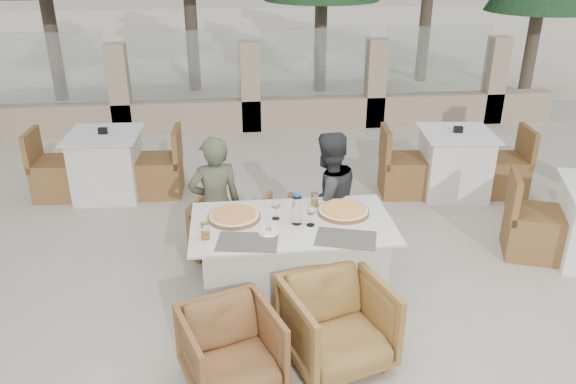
{
  "coord_description": "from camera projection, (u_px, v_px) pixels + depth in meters",
  "views": [
    {
      "loc": [
        -0.36,
        -3.9,
        2.82
      ],
      "look_at": [
        0.1,
        0.32,
        0.9
      ],
      "focal_mm": 35.0,
      "sensor_mm": 36.0,
      "label": 1
    }
  ],
  "objects": [
    {
      "name": "pizza_right",
      "position": [
        343.0,
        210.0,
        4.58
      ],
      "size": [
        0.54,
        0.54,
        0.05
      ],
      "primitive_type": "cylinder",
      "rotation": [
        0.0,
        0.0,
        -0.34
      ],
      "color": "orange",
      "rests_on": "dining_table"
    },
    {
      "name": "armchair_far_left",
      "position": [
        232.0,
        225.0,
        5.4
      ],
      "size": [
        0.84,
        0.85,
        0.6
      ],
      "primitive_type": "imported",
      "rotation": [
        0.0,
        0.0,
        2.76
      ],
      "color": "#966436",
      "rests_on": "ground"
    },
    {
      "name": "beer_glass_right",
      "position": [
        315.0,
        199.0,
        4.68
      ],
      "size": [
        0.08,
        0.08,
        0.12
      ],
      "primitive_type": "cylinder",
      "rotation": [
        0.0,
        0.0,
        -0.25
      ],
      "color": "orange",
      "rests_on": "dining_table"
    },
    {
      "name": "diner_left",
      "position": [
        216.0,
        205.0,
        5.01
      ],
      "size": [
        0.53,
        0.4,
        1.29
      ],
      "primitive_type": "imported",
      "rotation": [
        0.0,
        0.0,
        3.35
      ],
      "color": "#4B503A",
      "rests_on": "ground"
    },
    {
      "name": "bg_table_a",
      "position": [
        108.0,
        165.0,
        6.61
      ],
      "size": [
        1.67,
        0.89,
        0.77
      ],
      "primitive_type": null,
      "rotation": [
        0.0,
        0.0,
        -0.04
      ],
      "color": "silver",
      "rests_on": "ground"
    },
    {
      "name": "beer_glass_left",
      "position": [
        205.0,
        231.0,
        4.17
      ],
      "size": [
        0.07,
        0.07,
        0.13
      ],
      "primitive_type": "cylinder",
      "rotation": [
        0.0,
        0.0,
        -0.02
      ],
      "color": "orange",
      "rests_on": "dining_table"
    },
    {
      "name": "olive_dish",
      "position": [
        269.0,
        231.0,
        4.27
      ],
      "size": [
        0.14,
        0.14,
        0.04
      ],
      "primitive_type": null,
      "rotation": [
        0.0,
        0.0,
        -0.3
      ],
      "color": "white",
      "rests_on": "dining_table"
    },
    {
      "name": "bg_table_b",
      "position": [
        454.0,
        163.0,
        6.66
      ],
      "size": [
        1.72,
        0.99,
        0.77
      ],
      "primitive_type": null,
      "rotation": [
        0.0,
        0.0,
        -0.1
      ],
      "color": "white",
      "rests_on": "ground"
    },
    {
      "name": "diner_right",
      "position": [
        327.0,
        202.0,
        5.05
      ],
      "size": [
        0.79,
        0.72,
        1.32
      ],
      "primitive_type": "imported",
      "rotation": [
        0.0,
        0.0,
        3.57
      ],
      "color": "#313335",
      "rests_on": "ground"
    },
    {
      "name": "pizza_left",
      "position": [
        234.0,
        216.0,
        4.49
      ],
      "size": [
        0.45,
        0.45,
        0.05
      ],
      "primitive_type": "cylinder",
      "rotation": [
        0.0,
        0.0,
        -0.07
      ],
      "color": "#CB4A1B",
      "rests_on": "dining_table"
    },
    {
      "name": "placemat_near_right",
      "position": [
        346.0,
        238.0,
        4.2
      ],
      "size": [
        0.52,
        0.42,
        0.0
      ],
      "primitive_type": "cube",
      "rotation": [
        0.0,
        0.0,
        -0.29
      ],
      "color": "#524E46",
      "rests_on": "dining_table"
    },
    {
      "name": "wine_glass_centre",
      "position": [
        276.0,
        209.0,
        4.46
      ],
      "size": [
        0.08,
        0.08,
        0.18
      ],
      "primitive_type": null,
      "rotation": [
        0.0,
        0.0,
        0.11
      ],
      "color": "silver",
      "rests_on": "dining_table"
    },
    {
      "name": "dining_table",
      "position": [
        292.0,
        264.0,
        4.6
      ],
      "size": [
        1.6,
        0.9,
        0.77
      ],
      "primitive_type": null,
      "color": "beige",
      "rests_on": "ground"
    },
    {
      "name": "ground",
      "position": [
        280.0,
        305.0,
        4.73
      ],
      "size": [
        80.0,
        80.0,
        0.0
      ],
      "primitive_type": "plane",
      "color": "#BEB5A2",
      "rests_on": "ground"
    },
    {
      "name": "water_bottle",
      "position": [
        297.0,
        208.0,
        4.37
      ],
      "size": [
        0.09,
        0.09,
        0.27
      ],
      "primitive_type": "cylinder",
      "rotation": [
        0.0,
        0.0,
        0.18
      ],
      "color": "#A4BED8",
      "rests_on": "dining_table"
    },
    {
      "name": "armchair_near_right",
      "position": [
        337.0,
        323.0,
        3.99
      ],
      "size": [
        0.86,
        0.88,
        0.64
      ],
      "primitive_type": "imported",
      "rotation": [
        0.0,
        0.0,
        0.3
      ],
      "color": "olive",
      "rests_on": "ground"
    },
    {
      "name": "armchair_far_right",
      "position": [
        319.0,
        235.0,
        5.21
      ],
      "size": [
        0.8,
        0.82,
        0.61
      ],
      "primitive_type": "imported",
      "rotation": [
        0.0,
        0.0,
        2.88
      ],
      "color": "brown",
      "rests_on": "ground"
    },
    {
      "name": "sand_patch",
      "position": [
        237.0,
        38.0,
        17.4
      ],
      "size": [
        30.0,
        16.0,
        0.01
      ],
      "primitive_type": "cube",
      "color": "beige",
      "rests_on": "ground"
    },
    {
      "name": "armchair_near_left",
      "position": [
        231.0,
        349.0,
        3.79
      ],
      "size": [
        0.78,
        0.79,
        0.57
      ],
      "primitive_type": "imported",
      "rotation": [
        0.0,
        0.0,
        0.34
      ],
      "color": "brown",
      "rests_on": "ground"
    },
    {
      "name": "wine_glass_near",
      "position": [
        311.0,
        215.0,
        4.36
      ],
      "size": [
        0.08,
        0.08,
        0.18
      ],
      "primitive_type": null,
      "rotation": [
        0.0,
        0.0,
        -0.01
      ],
      "color": "white",
      "rests_on": "dining_table"
    },
    {
      "name": "perimeter_wall_far",
      "position": [
        250.0,
        80.0,
        8.75
      ],
      "size": [
        10.0,
        0.34,
        1.6
      ],
      "primitive_type": null,
      "color": "tan",
      "rests_on": "ground"
    },
    {
      "name": "placemat_near_left",
      "position": [
        247.0,
        242.0,
        4.15
      ],
      "size": [
        0.49,
        0.37,
        0.0
      ],
      "primitive_type": "cube",
      "rotation": [
        0.0,
        0.0,
        -0.16
      ],
      "color": "#56514A",
      "rests_on": "dining_table"
    }
  ]
}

